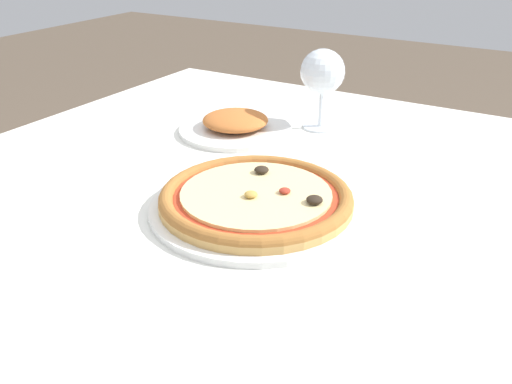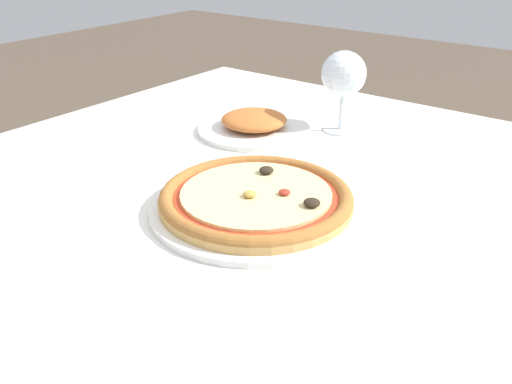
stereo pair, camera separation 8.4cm
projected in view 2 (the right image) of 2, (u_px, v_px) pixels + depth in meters
name	position (u px, v px, depth m)	size (l,w,h in m)	color
dining_table	(328.00, 249.00, 0.90)	(1.38, 1.13, 0.75)	brown
pizza_plate	(256.00, 200.00, 0.84)	(0.32, 0.32, 0.04)	white
wine_glass_far_right	(344.00, 75.00, 1.11)	(0.09, 0.09, 0.16)	silver
side_plate	(254.00, 124.00, 1.15)	(0.23, 0.23, 0.04)	white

